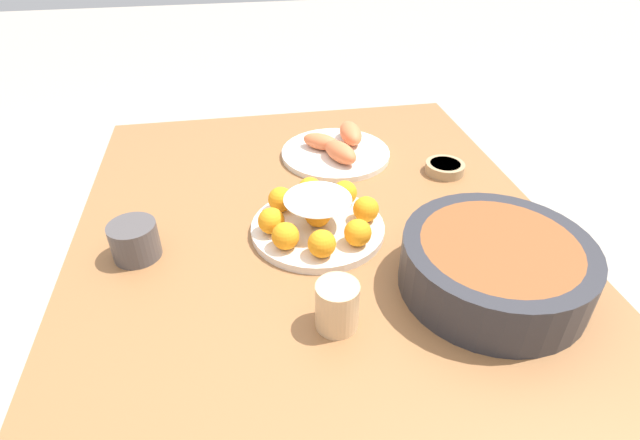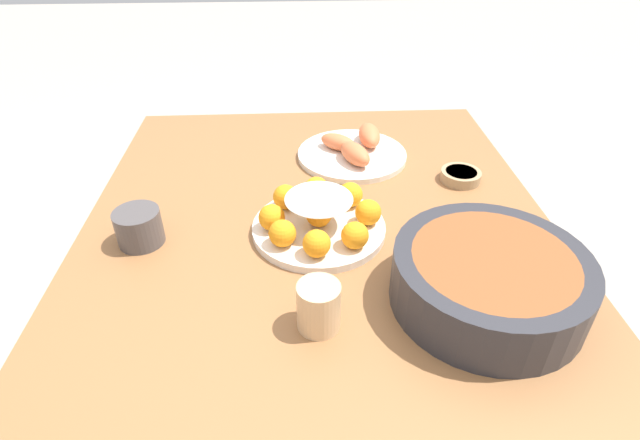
# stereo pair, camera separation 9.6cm
# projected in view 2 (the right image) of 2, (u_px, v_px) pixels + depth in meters

# --- Properties ---
(dining_table) EXTENTS (1.27, 0.95, 0.77)m
(dining_table) POSITION_uv_depth(u_px,v_px,m) (320.00, 282.00, 1.03)
(dining_table) COLOR #936038
(dining_table) RESTS_ON ground_plane
(cake_plate) EXTENTS (0.26, 0.26, 0.09)m
(cake_plate) POSITION_uv_depth(u_px,v_px,m) (319.00, 218.00, 0.98)
(cake_plate) COLOR silver
(cake_plate) RESTS_ON dining_table
(serving_bowl) EXTENTS (0.32, 0.32, 0.09)m
(serving_bowl) POSITION_uv_depth(u_px,v_px,m) (489.00, 278.00, 0.81)
(serving_bowl) COLOR #2D2D33
(serving_bowl) RESTS_ON dining_table
(sauce_bowl) EXTENTS (0.09, 0.09, 0.02)m
(sauce_bowl) POSITION_uv_depth(u_px,v_px,m) (461.00, 175.00, 1.15)
(sauce_bowl) COLOR tan
(sauce_bowl) RESTS_ON dining_table
(seafood_platter) EXTENTS (0.27, 0.27, 0.06)m
(seafood_platter) POSITION_uv_depth(u_px,v_px,m) (354.00, 150.00, 1.24)
(seafood_platter) COLOR silver
(seafood_platter) RESTS_ON dining_table
(cup_near) EXTENTS (0.09, 0.09, 0.07)m
(cup_near) POSITION_uv_depth(u_px,v_px,m) (139.00, 227.00, 0.95)
(cup_near) COLOR #4C4747
(cup_near) RESTS_ON dining_table
(cup_far) EXTENTS (0.07, 0.07, 0.08)m
(cup_far) POSITION_uv_depth(u_px,v_px,m) (319.00, 307.00, 0.77)
(cup_far) COLOR #DBB27F
(cup_far) RESTS_ON dining_table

